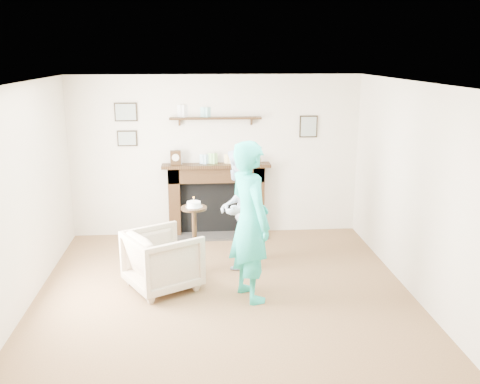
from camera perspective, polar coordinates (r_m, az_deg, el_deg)
The scene contains 6 objects.
ground at distance 6.38m, azimuth -1.59°, elevation -11.57°, with size 5.00×5.00×0.00m, color brown.
room_shell at distance 6.52m, azimuth -2.04°, elevation 4.08°, with size 4.54×5.02×2.52m.
armchair at distance 6.79m, azimuth -8.13°, elevation -10.04°, with size 0.78×0.80×0.73m, color gray.
man at distance 7.38m, azimuth -0.08°, elevation -7.79°, with size 0.79×0.62×1.63m, color #A8B9D2.
woman at distance 6.49m, azimuth 1.03°, elevation -11.09°, with size 0.69×0.45×1.88m, color #21B0BC.
pedestal_table at distance 6.89m, azimuth -4.89°, elevation -3.76°, with size 0.33×0.33×1.05m.
Camera 1 is at (-0.30, -5.71, 2.82)m, focal length 40.00 mm.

